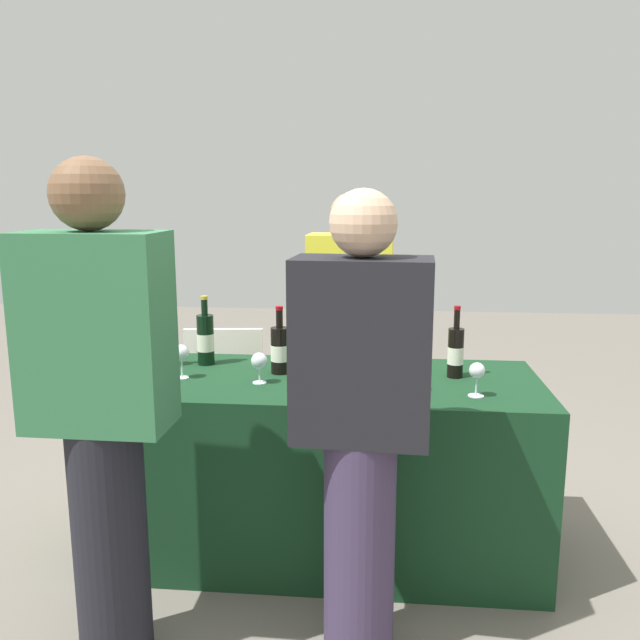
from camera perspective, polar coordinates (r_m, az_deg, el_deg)
ground_plane at (r=3.05m, az=0.00°, el=-19.33°), size 12.00×12.00×0.00m
tasting_table at (r=2.87m, az=0.00°, el=-12.61°), size 1.85×0.74×0.78m
wine_bottle_0 at (r=2.98m, az=-14.39°, el=-1.80°), size 0.08×0.08×0.32m
wine_bottle_1 at (r=2.98m, az=-10.04°, el=-1.66°), size 0.08×0.08×0.31m
wine_bottle_2 at (r=2.80m, az=-3.56°, el=-2.60°), size 0.08×0.08×0.29m
wine_bottle_3 at (r=2.87m, az=-0.62°, el=-2.04°), size 0.07×0.07×0.31m
wine_bottle_4 at (r=2.79m, az=11.85°, el=-2.76°), size 0.07×0.07×0.31m
wine_glass_0 at (r=2.77m, az=-12.12°, el=-2.91°), size 0.07×0.07×0.15m
wine_glass_1 at (r=2.66m, az=-5.37°, el=-3.71°), size 0.07×0.07×0.13m
wine_glass_2 at (r=2.53m, az=-0.07°, el=-4.25°), size 0.07×0.07×0.14m
wine_glass_3 at (r=2.56m, az=8.07°, el=-4.18°), size 0.06×0.06×0.13m
wine_glass_4 at (r=2.55m, az=13.65°, el=-4.48°), size 0.06×0.06×0.13m
server_pouring at (r=3.38m, az=2.62°, el=-1.21°), size 0.44×0.25×1.55m
guest_0 at (r=2.17m, az=-18.69°, el=-7.15°), size 0.44×0.25×1.65m
guest_1 at (r=2.10m, az=3.62°, el=-8.76°), size 0.45×0.26×1.56m
menu_board at (r=3.90m, az=-8.37°, el=-6.33°), size 0.46×0.08×0.77m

